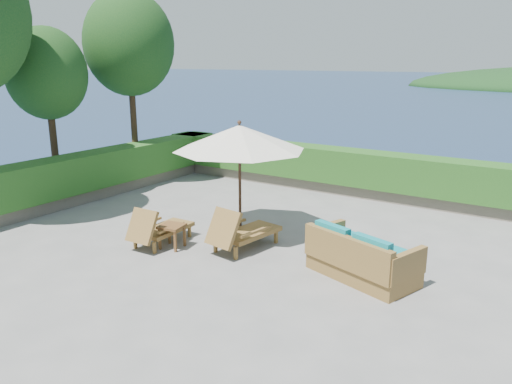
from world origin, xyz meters
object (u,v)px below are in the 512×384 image
Objects in this scene: patio_umbrella at (239,139)px; wicker_loveseat at (360,259)px; lounge_left at (158,228)px; lounge_right at (241,231)px; side_table at (172,229)px.

wicker_loveseat is (3.21, -0.72, -1.86)m from patio_umbrella.
patio_umbrella reaches higher than wicker_loveseat.
lounge_left is at bearing -151.83° from wicker_loveseat.
patio_umbrella reaches higher than lounge_left.
lounge_left is (-1.14, -1.49, -1.86)m from patio_umbrella.
lounge_right and wicker_loveseat have the same top height.
patio_umbrella reaches higher than side_table.
patio_umbrella is at bearing 135.29° from lounge_right.
patio_umbrella is at bearing -174.51° from wicker_loveseat.
lounge_right is 0.81× the size of wicker_loveseat.
patio_umbrella is 2.45m from side_table.
wicker_loveseat is at bearing 9.10° from lounge_right.
wicker_loveseat is (3.96, 0.75, -0.04)m from side_table.
patio_umbrella is 5.23× the size of side_table.
side_table is 4.04m from wicker_loveseat.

